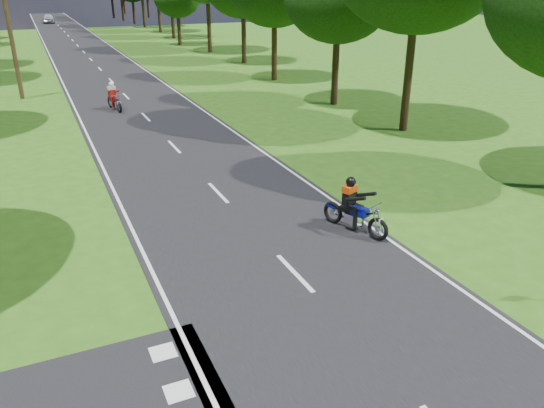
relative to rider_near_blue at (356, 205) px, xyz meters
name	(u,v)px	position (x,y,z in m)	size (l,w,h in m)	color
ground	(335,315)	(-2.69, -3.46, -0.84)	(160.00, 160.00, 0.00)	#2B5413
main_road	(84,52)	(-2.69, 46.54, -0.83)	(7.00, 140.00, 0.02)	black
road_markings	(84,54)	(-2.83, 44.67, -0.82)	(7.40, 140.00, 0.01)	silver
telegraph_pole	(10,30)	(-8.69, 24.54, 3.23)	(1.20, 0.26, 8.00)	#382616
rider_near_blue	(356,205)	(0.00, 0.00, 0.00)	(0.66, 1.98, 1.65)	#0C1187
rider_far_red	(114,96)	(-3.93, 18.90, -0.04)	(0.63, 1.88, 1.57)	maroon
distant_car	(49,18)	(-3.72, 87.93, -0.07)	(1.78, 4.43, 1.51)	silver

